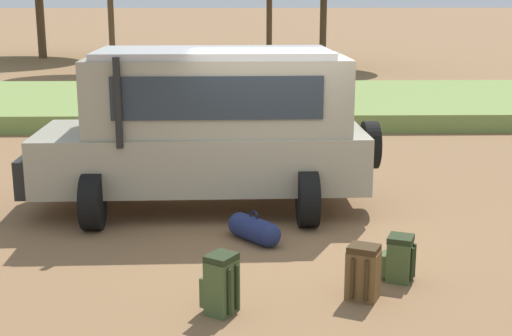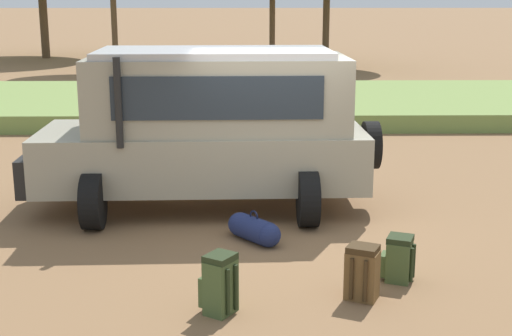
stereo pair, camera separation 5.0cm
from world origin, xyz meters
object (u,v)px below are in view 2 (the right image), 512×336
at_px(backpack_beside_front_wheel, 362,273).
at_px(backpack_cluster_center, 398,259).
at_px(backpack_near_rear_wheel, 220,285).
at_px(safari_vehicle, 209,126).
at_px(duffel_bag_low_black_case, 254,229).

relative_size(backpack_beside_front_wheel, backpack_cluster_center, 1.13).
bearing_deg(backpack_near_rear_wheel, safari_vehicle, 94.05).
height_order(backpack_beside_front_wheel, backpack_cluster_center, backpack_beside_front_wheel).
xyz_separation_m(backpack_beside_front_wheel, backpack_near_rear_wheel, (-1.54, -0.34, 0.02)).
bearing_deg(backpack_beside_front_wheel, backpack_near_rear_wheel, -167.64).
relative_size(safari_vehicle, backpack_cluster_center, 9.96).
distance_m(backpack_beside_front_wheel, backpack_near_rear_wheel, 1.58).
height_order(safari_vehicle, backpack_cluster_center, safari_vehicle).
xyz_separation_m(safari_vehicle, backpack_cluster_center, (2.30, -2.95, -1.03)).
bearing_deg(backpack_cluster_center, safari_vehicle, 127.97).
xyz_separation_m(safari_vehicle, backpack_beside_front_wheel, (1.81, -3.45, -1.00)).
relative_size(backpack_near_rear_wheel, duffel_bag_low_black_case, 0.83).
bearing_deg(backpack_cluster_center, backpack_near_rear_wheel, -157.82).
bearing_deg(backpack_beside_front_wheel, backpack_cluster_center, 44.77).
relative_size(safari_vehicle, duffel_bag_low_black_case, 6.85).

